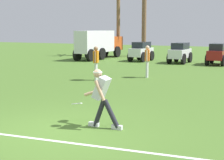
{
  "coord_description": "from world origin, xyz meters",
  "views": [
    {
      "loc": [
        4.48,
        -6.4,
        2.37
      ],
      "look_at": [
        0.27,
        2.4,
        0.9
      ],
      "focal_mm": 55.0,
      "sensor_mm": 36.0,
      "label": 1
    }
  ],
  "objects": [
    {
      "name": "parked_car_slot_b",
      "position": [
        -1.5,
        16.97,
        0.74
      ],
      "size": [
        1.26,
        2.39,
        1.4
      ],
      "color": "silver",
      "rests_on": "ground_plane"
    },
    {
      "name": "frisbee_in_flight",
      "position": [
        -0.02,
        0.93,
        0.47
      ],
      "size": [
        0.39,
        0.39,
        0.09
      ],
      "color": "white"
    },
    {
      "name": "box_truck",
      "position": [
        -8.14,
        17.57,
        1.23
      ],
      "size": [
        1.58,
        5.94,
        2.2
      ],
      "color": "#CC4C19",
      "rests_on": "ground_plane"
    },
    {
      "name": "palm_tree_left_of_centre",
      "position": [
        -5.82,
        21.43,
        3.59
      ],
      "size": [
        3.67,
        3.02,
        6.22
      ],
      "color": "brown",
      "rests_on": "ground_plane"
    },
    {
      "name": "parked_car_slot_a",
      "position": [
        -4.44,
        17.22,
        0.74
      ],
      "size": [
        1.31,
        2.41,
        1.4
      ],
      "color": "silver",
      "rests_on": "ground_plane"
    },
    {
      "name": "teammate_midfield",
      "position": [
        -1.12,
        9.24,
        0.94
      ],
      "size": [
        0.27,
        0.5,
        1.56
      ],
      "color": "silver",
      "rests_on": "ground_plane"
    },
    {
      "name": "palm_tree_far_left",
      "position": [
        -7.99,
        20.93,
        4.09
      ],
      "size": [
        3.52,
        2.83,
        6.63
      ],
      "color": "brown",
      "rests_on": "ground_plane"
    },
    {
      "name": "ground_plane",
      "position": [
        0.0,
        0.0,
        0.0
      ],
      "size": [
        80.0,
        80.0,
        0.0
      ],
      "primitive_type": "plane",
      "color": "#466A27"
    },
    {
      "name": "frisbee_thrower",
      "position": [
        0.79,
        0.74,
        0.8
      ],
      "size": [
        1.1,
        0.46,
        1.42
      ],
      "color": "#23232D",
      "rests_on": "ground_plane"
    },
    {
      "name": "teammate_deep",
      "position": [
        -2.94,
        7.39,
        0.94
      ],
      "size": [
        0.28,
        0.49,
        1.56
      ],
      "color": "silver",
      "rests_on": "ground_plane"
    },
    {
      "name": "parked_car_slot_c",
      "position": [
        1.02,
        16.91,
        0.74
      ],
      "size": [
        1.22,
        2.37,
        1.4
      ],
      "color": "maroon",
      "rests_on": "ground_plane"
    },
    {
      "name": "field_line_paint",
      "position": [
        0.0,
        -0.64,
        0.0
      ],
      "size": [
        26.38,
        2.6,
        0.01
      ],
      "primitive_type": "cube",
      "rotation": [
        0.0,
        0.0,
        0.09
      ],
      "color": "white",
      "rests_on": "ground_plane"
    }
  ]
}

